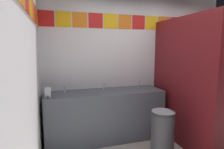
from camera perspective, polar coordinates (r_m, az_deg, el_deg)
wall_back at (r=3.78m, az=7.52°, el=4.07°), size 3.62×0.09×2.71m
wall_side at (r=1.90m, az=-25.47°, el=-0.57°), size 0.09×3.08×2.71m
vanity_counter at (r=3.42m, az=-2.07°, el=-11.97°), size 2.03×0.59×0.87m
faucet_left at (r=3.27m, az=-14.09°, el=-4.46°), size 0.04×0.10×0.14m
faucet_center at (r=3.37m, az=-2.50°, el=-3.86°), size 0.04×0.10×0.14m
faucet_right at (r=3.59m, az=8.02°, el=-3.18°), size 0.04×0.10×0.14m
soap_dispenser at (r=3.01m, az=-18.79°, el=-5.24°), size 0.09×0.09×0.16m
stall_divider at (r=3.21m, az=24.59°, el=-2.80°), size 0.92×1.57×2.11m
toilet at (r=4.09m, az=22.49°, el=-11.30°), size 0.39×0.49×0.74m
trash_bin at (r=3.00m, az=14.98°, el=-17.09°), size 0.34×0.34×0.71m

